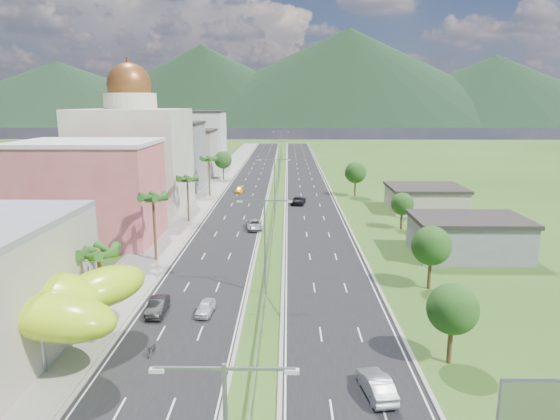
{
  "coord_description": "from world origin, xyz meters",
  "views": [
    {
      "loc": [
        2.53,
        -43.17,
        21.26
      ],
      "look_at": [
        1.49,
        22.75,
        7.0
      ],
      "focal_mm": 32.0,
      "sensor_mm": 36.0,
      "label": 1
    }
  ],
  "objects": [
    {
      "name": "palm_tree_e",
      "position": [
        -15.5,
        70.0,
        8.31
      ],
      "size": [
        3.6,
        3.6,
        9.4
      ],
      "color": "#47301C",
      "rests_on": "ground"
    },
    {
      "name": "leafy_tree_lfar",
      "position": [
        -15.5,
        95.0,
        5.58
      ],
      "size": [
        4.9,
        4.9,
        8.05
      ],
      "color": "#47301C",
      "rests_on": "ground"
    },
    {
      "name": "car_silver_right",
      "position": [
        9.13,
        -9.82,
        0.86
      ],
      "size": [
        2.53,
        5.19,
        1.64
      ],
      "primitive_type": "imported",
      "rotation": [
        0.0,
        0.0,
        3.31
      ],
      "color": "#94979A",
      "rests_on": "road_right"
    },
    {
      "name": "car_yellow_far_left",
      "position": [
        -9.03,
        74.46,
        0.72
      ],
      "size": [
        1.96,
        4.69,
        1.35
      ],
      "primitive_type": "imported",
      "rotation": [
        0.0,
        0.0,
        -0.01
      ],
      "color": "yellow",
      "rests_on": "road_left"
    },
    {
      "name": "midrise_white",
      "position": [
        -27.0,
        125.0,
        9.0
      ],
      "size": [
        16.0,
        15.0,
        18.0
      ],
      "primitive_type": "cube",
      "color": "silver",
      "rests_on": "ground"
    },
    {
      "name": "shed_near",
      "position": [
        28.0,
        25.0,
        2.5
      ],
      "size": [
        15.0,
        10.0,
        5.0
      ],
      "primitive_type": "cube",
      "color": "slate",
      "rests_on": "ground"
    },
    {
      "name": "streetlight_median_b",
      "position": [
        0.0,
        10.0,
        6.75
      ],
      "size": [
        6.04,
        0.25,
        11.0
      ],
      "color": "gray",
      "rests_on": "ground"
    },
    {
      "name": "leafy_tree_rb",
      "position": [
        19.0,
        12.0,
        5.18
      ],
      "size": [
        4.55,
        4.55,
        7.47
      ],
      "color": "#47301C",
      "rests_on": "ground"
    },
    {
      "name": "streetlight_median_e",
      "position": [
        0.0,
        140.0,
        6.75
      ],
      "size": [
        6.04,
        0.25,
        11.0
      ],
      "color": "gray",
      "rests_on": "ground"
    },
    {
      "name": "sidewalk_left",
      "position": [
        -17.0,
        90.0,
        0.06
      ],
      "size": [
        7.0,
        260.0,
        0.12
      ],
      "primitive_type": "cube",
      "color": "gray",
      "rests_on": "ground"
    },
    {
      "name": "leafy_tree_rc",
      "position": [
        22.0,
        40.0,
        4.37
      ],
      "size": [
        3.85,
        3.85,
        6.33
      ],
      "color": "#47301C",
      "rests_on": "ground"
    },
    {
      "name": "leafy_tree_ra",
      "position": [
        16.0,
        -5.0,
        4.78
      ],
      "size": [
        4.2,
        4.2,
        6.9
      ],
      "color": "#47301C",
      "rests_on": "ground"
    },
    {
      "name": "car_dark_left",
      "position": [
        -10.8,
        4.47,
        0.83
      ],
      "size": [
        1.81,
        4.85,
        1.58
      ],
      "primitive_type": "imported",
      "rotation": [
        0.0,
        0.0,
        0.03
      ],
      "color": "black",
      "rests_on": "road_left"
    },
    {
      "name": "palm_tree_b",
      "position": [
        -15.5,
        2.0,
        7.06
      ],
      "size": [
        3.6,
        3.6,
        8.1
      ],
      "color": "#47301C",
      "rests_on": "ground"
    },
    {
      "name": "mountain_ridge",
      "position": [
        60.0,
        450.0,
        0.0
      ],
      "size": [
        860.0,
        140.0,
        90.0
      ],
      "primitive_type": null,
      "color": "black",
      "rests_on": "ground"
    },
    {
      "name": "leafy_tree_rd",
      "position": [
        18.0,
        70.0,
        5.58
      ],
      "size": [
        4.9,
        4.9,
        8.05
      ],
      "color": "#47301C",
      "rests_on": "ground"
    },
    {
      "name": "ground",
      "position": [
        0.0,
        0.0,
        0.0
      ],
      "size": [
        500.0,
        500.0,
        0.0
      ],
      "primitive_type": "plane",
      "color": "#2D5119",
      "rests_on": "ground"
    },
    {
      "name": "streetlight_median_c",
      "position": [
        0.0,
        50.0,
        6.75
      ],
      "size": [
        6.04,
        0.25,
        11.0
      ],
      "color": "gray",
      "rests_on": "ground"
    },
    {
      "name": "shed_far",
      "position": [
        30.0,
        55.0,
        2.2
      ],
      "size": [
        14.0,
        12.0,
        4.4
      ],
      "primitive_type": "cube",
      "color": "#ABA28D",
      "rests_on": "ground"
    },
    {
      "name": "road_right",
      "position": [
        7.5,
        90.0,
        0.02
      ],
      "size": [
        11.0,
        260.0,
        0.04
      ],
      "primitive_type": "cube",
      "color": "black",
      "rests_on": "ground"
    },
    {
      "name": "midrise_beige",
      "position": [
        -27.0,
        102.0,
        6.5
      ],
      "size": [
        16.0,
        15.0,
        13.0
      ],
      "primitive_type": "cube",
      "color": "#ABA28D",
      "rests_on": "ground"
    },
    {
      "name": "domed_building",
      "position": [
        -28.0,
        55.0,
        11.35
      ],
      "size": [
        20.0,
        20.0,
        28.7
      ],
      "color": "beige",
      "rests_on": "ground"
    },
    {
      "name": "motorcycle",
      "position": [
        -9.18,
        -4.0,
        0.64
      ],
      "size": [
        0.77,
        1.94,
        1.21
      ],
      "primitive_type": "imported",
      "rotation": [
        0.0,
        0.0,
        -0.11
      ],
      "color": "black",
      "rests_on": "road_left"
    },
    {
      "name": "road_left",
      "position": [
        -7.5,
        90.0,
        0.02
      ],
      "size": [
        11.0,
        260.0,
        0.04
      ],
      "primitive_type": "cube",
      "color": "black",
      "rests_on": "ground"
    },
    {
      "name": "car_dark_far_right",
      "position": [
        4.8,
        61.13,
        0.85
      ],
      "size": [
        3.57,
        6.19,
        1.62
      ],
      "primitive_type": "imported",
      "rotation": [
        0.0,
        0.0,
        2.99
      ],
      "color": "black",
      "rests_on": "road_right"
    },
    {
      "name": "streetlight_median_d",
      "position": [
        0.0,
        95.0,
        6.75
      ],
      "size": [
        6.04,
        0.25,
        11.0
      ],
      "color": "gray",
      "rests_on": "ground"
    },
    {
      "name": "median_guardrail",
      "position": [
        0.0,
        71.99,
        0.62
      ],
      "size": [
        0.1,
        216.06,
        0.76
      ],
      "color": "gray",
      "rests_on": "ground"
    },
    {
      "name": "palm_tree_c",
      "position": [
        -15.5,
        22.0,
        8.5
      ],
      "size": [
        3.6,
        3.6,
        9.6
      ],
      "color": "#47301C",
      "rests_on": "ground"
    },
    {
      "name": "midrise_grey",
      "position": [
        -27.0,
        80.0,
        8.0
      ],
      "size": [
        16.0,
        15.0,
        16.0
      ],
      "primitive_type": "cube",
      "color": "slate",
      "rests_on": "ground"
    },
    {
      "name": "pink_shophouse",
      "position": [
        -28.0,
        32.0,
        7.5
      ],
      "size": [
        20.0,
        15.0,
        15.0
      ],
      "primitive_type": "cube",
      "color": "#C7515D",
      "rests_on": "ground"
    },
    {
      "name": "billboard",
      "position": [
        17.0,
        -18.0,
        4.42
      ],
      "size": [
        5.2,
        0.35,
        6.2
      ],
      "color": "gray",
      "rests_on": "ground"
    },
    {
      "name": "palm_tree_d",
      "position": [
        -15.5,
        45.0,
        7.54
      ],
      "size": [
        3.6,
        3.6,
        8.6
      ],
      "color": "#47301C",
      "rests_on": "ground"
    },
    {
      "name": "car_silver_mid_left",
      "position": [
        -3.2,
        39.32,
        0.81
      ],
      "size": [
        3.33,
        5.85,
        1.54
      ],
      "primitive_type": "imported",
      "rotation": [
        0.0,
        0.0,
        0.15
      ],
      "color": "#93969A",
      "rests_on": "road_left"
    },
    {
      "name": "car_white_near_left",
      "position": [
        -5.87,
        4.47,
        0.7
      ],
      "size": [
        1.87,
        4.0,
        1.32
      ],
      "primitive_type": "imported",
      "rotation": [
        0.0,
        0.0,
        -0.08
      ],
      "color": "silver",
      "rests_on": "road_left"
    },
    {
      "name": "lime_canopy",
      "position": [
        -20.0,
        -4.0,
        4.99
      ],
      "size": [
        18.0,
        15.0,
        7.4
      ],
      "color": "#AFE015",
      "rests_on": "ground"
    }
  ]
}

